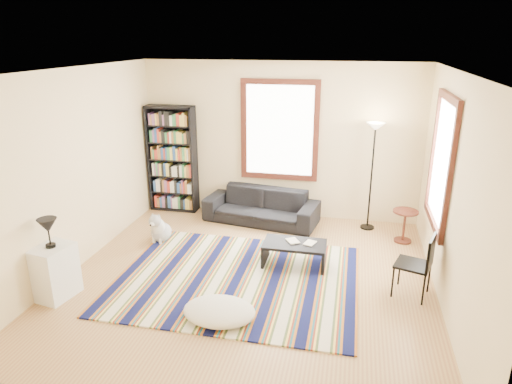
% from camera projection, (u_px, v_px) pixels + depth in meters
% --- Properties ---
extents(floor, '(5.00, 5.00, 0.10)m').
position_uv_depth(floor, '(248.00, 281.00, 6.36)').
color(floor, '#AA864D').
rests_on(floor, ground).
extents(ceiling, '(5.00, 5.00, 0.10)m').
position_uv_depth(ceiling, '(247.00, 66.00, 5.42)').
color(ceiling, white).
rests_on(ceiling, floor).
extents(wall_back, '(5.00, 0.10, 2.80)m').
position_uv_depth(wall_back, '(280.00, 141.00, 8.25)').
color(wall_back, beige).
rests_on(wall_back, floor).
extents(wall_front, '(5.00, 0.10, 2.80)m').
position_uv_depth(wall_front, '(173.00, 280.00, 3.54)').
color(wall_front, beige).
rests_on(wall_front, floor).
extents(wall_left, '(0.10, 5.00, 2.80)m').
position_uv_depth(wall_left, '(71.00, 171.00, 6.41)').
color(wall_left, beige).
rests_on(wall_left, floor).
extents(wall_right, '(0.10, 5.00, 2.80)m').
position_uv_depth(wall_right, '(458.00, 196.00, 5.38)').
color(wall_right, beige).
rests_on(wall_right, floor).
extents(window_back, '(1.20, 0.06, 1.60)m').
position_uv_depth(window_back, '(279.00, 130.00, 8.11)').
color(window_back, white).
rests_on(window_back, wall_back).
extents(window_right, '(0.06, 1.20, 1.60)m').
position_uv_depth(window_right, '(442.00, 162.00, 6.07)').
color(window_right, white).
rests_on(window_right, wall_right).
extents(rug, '(3.28, 2.62, 0.02)m').
position_uv_depth(rug, '(237.00, 279.00, 6.31)').
color(rug, '#0B0F3A').
rests_on(rug, floor).
extents(sofa, '(2.11, 1.09, 0.59)m').
position_uv_depth(sofa, '(261.00, 206.00, 8.19)').
color(sofa, black).
rests_on(sofa, floor).
extents(bookshelf, '(0.90, 0.30, 2.00)m').
position_uv_depth(bookshelf, '(172.00, 159.00, 8.57)').
color(bookshelf, black).
rests_on(bookshelf, floor).
extents(coffee_table, '(0.96, 0.63, 0.36)m').
position_uv_depth(coffee_table, '(294.00, 254.00, 6.64)').
color(coffee_table, black).
rests_on(coffee_table, floor).
extents(book_a, '(0.26, 0.24, 0.02)m').
position_uv_depth(book_a, '(288.00, 242.00, 6.60)').
color(book_a, beige).
rests_on(book_a, coffee_table).
extents(book_b, '(0.20, 0.23, 0.01)m').
position_uv_depth(book_b, '(305.00, 242.00, 6.60)').
color(book_b, beige).
rests_on(book_b, coffee_table).
extents(floor_cushion, '(0.95, 0.76, 0.22)m').
position_uv_depth(floor_cushion, '(219.00, 311.00, 5.39)').
color(floor_cushion, beige).
rests_on(floor_cushion, floor).
extents(floor_lamp, '(0.33, 0.33, 1.86)m').
position_uv_depth(floor_lamp, '(371.00, 177.00, 7.70)').
color(floor_lamp, black).
rests_on(floor_lamp, floor).
extents(side_table, '(0.51, 0.51, 0.54)m').
position_uv_depth(side_table, '(404.00, 226.00, 7.39)').
color(side_table, '#4B2012').
rests_on(side_table, floor).
extents(folding_chair, '(0.52, 0.51, 0.86)m').
position_uv_depth(folding_chair, '(413.00, 265.00, 5.81)').
color(folding_chair, black).
rests_on(folding_chair, floor).
extents(white_cabinet, '(0.46, 0.56, 0.70)m').
position_uv_depth(white_cabinet, '(55.00, 272.00, 5.80)').
color(white_cabinet, white).
rests_on(white_cabinet, floor).
extents(table_lamp, '(0.32, 0.32, 0.38)m').
position_uv_depth(table_lamp, '(49.00, 233.00, 5.62)').
color(table_lamp, black).
rests_on(table_lamp, white_cabinet).
extents(dog, '(0.41, 0.54, 0.50)m').
position_uv_depth(dog, '(161.00, 226.00, 7.43)').
color(dog, silver).
rests_on(dog, floor).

